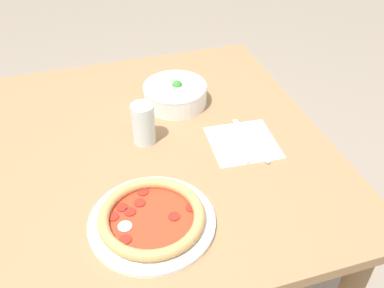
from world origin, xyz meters
The scene contains 7 objects.
dining_table centered at (0.00, 0.00, 0.66)m, with size 1.01×1.01×0.77m.
pizza centered at (-0.04, -0.28, 0.79)m, with size 0.28×0.28×0.04m.
bowl centered at (0.14, 0.18, 0.81)m, with size 0.20×0.20×0.08m.
napkin centered at (0.27, -0.07, 0.77)m, with size 0.19×0.19×0.00m.
fork centered at (0.24, -0.07, 0.78)m, with size 0.02×0.18×0.00m.
knife centered at (0.29, -0.08, 0.78)m, with size 0.03×0.21×0.01m.
glass centered at (0.01, 0.02, 0.83)m, with size 0.06×0.06×0.12m.
Camera 1 is at (-0.14, -0.91, 1.51)m, focal length 40.00 mm.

